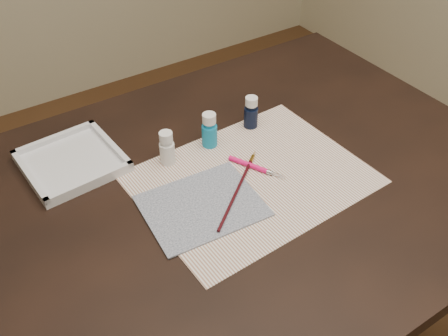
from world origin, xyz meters
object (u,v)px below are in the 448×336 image
paint_bottle_cyan (209,130)px  palette_tray (72,161)px  canvas (202,206)px  paint_bottle_navy (251,112)px  paper (251,179)px  paint_bottle_white (167,148)px

paint_bottle_cyan → palette_tray: size_ratio=0.43×
canvas → paint_bottle_navy: bearing=35.5°
paper → paint_bottle_white: size_ratio=5.82×
canvas → paint_bottle_navy: paint_bottle_navy is taller
canvas → palette_tray: size_ratio=1.15×
paper → paint_bottle_navy: 0.20m
paint_bottle_white → paint_bottle_cyan: bearing=1.3°
paint_bottle_white → palette_tray: 0.21m
paint_bottle_navy → palette_tray: paint_bottle_navy is taller
paper → paint_bottle_white: (-0.12, 0.15, 0.04)m
canvas → paint_bottle_white: (0.01, 0.16, 0.04)m
paint_bottle_navy → paper: bearing=-124.7°
canvas → paint_bottle_cyan: paint_bottle_cyan is taller
paper → paint_bottle_cyan: size_ratio=5.52×
canvas → palette_tray: 0.32m
paint_bottle_cyan → paper: bearing=-85.0°
paint_bottle_navy → paint_bottle_cyan: bearing=-175.7°
paint_bottle_navy → canvas: bearing=-144.5°
paper → paint_bottle_white: bearing=130.2°
paint_bottle_cyan → palette_tray: paint_bottle_cyan is taller
paint_bottle_white → palette_tray: bearing=149.4°
canvas → paint_bottle_navy: 0.30m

